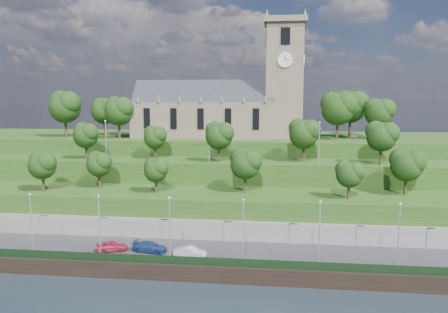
# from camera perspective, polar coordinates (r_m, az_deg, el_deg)

# --- Properties ---
(ground) EXTENTS (320.00, 320.00, 0.00)m
(ground) POSITION_cam_1_polar(r_m,az_deg,el_deg) (60.11, -5.63, -15.89)
(ground) COLOR black
(ground) RESTS_ON ground
(promenade) EXTENTS (160.00, 12.00, 2.00)m
(promenade) POSITION_cam_1_polar(r_m,az_deg,el_deg) (65.17, -4.50, -13.01)
(promenade) COLOR #2D2D30
(promenade) RESTS_ON ground
(quay_wall) EXTENTS (160.00, 0.50, 2.20)m
(quay_wall) POSITION_cam_1_polar(r_m,az_deg,el_deg) (59.63, -5.65, -14.94)
(quay_wall) COLOR black
(quay_wall) RESTS_ON ground
(fence) EXTENTS (160.00, 0.10, 1.20)m
(fence) POSITION_cam_1_polar(r_m,az_deg,el_deg) (59.66, -5.54, -13.38)
(fence) COLOR black
(fence) RESTS_ON promenade
(retaining_wall) EXTENTS (160.00, 2.10, 5.00)m
(retaining_wall) POSITION_cam_1_polar(r_m,az_deg,el_deg) (70.22, -3.57, -10.16)
(retaining_wall) COLOR slate
(retaining_wall) RESTS_ON ground
(embankment_lower) EXTENTS (160.00, 12.00, 8.00)m
(embankment_lower) POSITION_cam_1_polar(r_m,az_deg,el_deg) (75.48, -2.77, -7.69)
(embankment_lower) COLOR #234115
(embankment_lower) RESTS_ON ground
(embankment_upper) EXTENTS (160.00, 10.00, 12.00)m
(embankment_upper) POSITION_cam_1_polar(r_m,az_deg,el_deg) (85.57, -1.58, -4.46)
(embankment_upper) COLOR #234115
(embankment_upper) RESTS_ON ground
(hilltop) EXTENTS (160.00, 32.00, 15.00)m
(hilltop) POSITION_cam_1_polar(r_m,az_deg,el_deg) (105.78, 0.02, -1.29)
(hilltop) COLOR #234115
(hilltop) RESTS_ON ground
(church) EXTENTS (38.60, 12.35, 27.60)m
(church) POSITION_cam_1_polar(r_m,az_deg,el_deg) (100.42, 0.21, 6.84)
(church) COLOR brown
(church) RESTS_ON hilltop
(trees_lower) EXTENTS (66.63, 8.93, 7.69)m
(trees_lower) POSITION_cam_1_polar(r_m,az_deg,el_deg) (73.38, 0.20, -1.11)
(trees_lower) COLOR #2F2412
(trees_lower) RESTS_ON embankment_lower
(trees_upper) EXTENTS (61.60, 7.85, 8.17)m
(trees_upper) POSITION_cam_1_polar(r_m,az_deg,el_deg) (82.38, 2.45, 2.93)
(trees_upper) COLOR #2F2412
(trees_upper) RESTS_ON embankment_upper
(trees_hilltop) EXTENTS (77.46, 16.72, 10.71)m
(trees_hilltop) POSITION_cam_1_polar(r_m,az_deg,el_deg) (98.87, 0.18, 6.41)
(trees_hilltop) COLOR #2F2412
(trees_hilltop) RESTS_ON hilltop
(lamp_posts_promenade) EXTENTS (60.36, 0.36, 8.79)m
(lamp_posts_promenade) POSITION_cam_1_polar(r_m,az_deg,el_deg) (60.43, -7.09, -8.70)
(lamp_posts_promenade) COLOR #B2B2B7
(lamp_posts_promenade) RESTS_ON promenade
(lamp_posts_upper) EXTENTS (40.36, 0.36, 7.77)m
(lamp_posts_upper) POSITION_cam_1_polar(r_m,az_deg,el_deg) (81.04, -1.91, 2.36)
(lamp_posts_upper) COLOR #B2B2B7
(lamp_posts_upper) RESTS_ON embankment_upper
(car_left) EXTENTS (4.76, 2.94, 1.51)m
(car_left) POSITION_cam_1_polar(r_m,az_deg,el_deg) (66.29, -14.47, -11.26)
(car_left) COLOR #AA1C3B
(car_left) RESTS_ON promenade
(car_middle) EXTENTS (4.71, 2.34, 1.49)m
(car_middle) POSITION_cam_1_polar(r_m,az_deg,el_deg) (62.15, -4.45, -12.34)
(car_middle) COLOR #A3A3A8
(car_middle) RESTS_ON promenade
(car_right) EXTENTS (5.40, 2.96, 1.48)m
(car_right) POSITION_cam_1_polar(r_m,az_deg,el_deg) (64.86, -9.66, -11.57)
(car_right) COLOR navy
(car_right) RESTS_ON promenade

